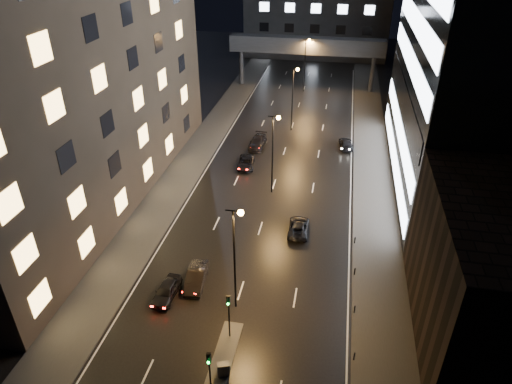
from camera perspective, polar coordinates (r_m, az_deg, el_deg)
ground at (r=67.49m, az=3.58°, el=5.13°), size 160.00×160.00×0.00m
sidewalk_left at (r=65.63m, az=-7.91°, el=4.18°), size 5.00×110.00×0.15m
sidewalk_right at (r=62.83m, az=14.34°, el=2.19°), size 5.00×110.00×0.15m
building_left at (r=54.24m, az=-23.98°, el=18.64°), size 15.00×48.00×40.00m
building_right_low at (r=39.57m, az=27.55°, el=-9.14°), size 10.00×18.00×12.00m
building_far at (r=119.84m, az=7.80°, el=22.53°), size 34.00×14.00×25.00m
skybridge at (r=93.09m, az=6.34°, el=17.68°), size 30.00×3.00×10.00m
median_island at (r=37.35m, az=-4.24°, el=-20.39°), size 1.60×8.00×0.15m
traffic_signal_near at (r=36.71m, az=-3.43°, el=-14.47°), size 0.28×0.34×4.40m
traffic_signal_far at (r=33.21m, az=-5.84°, el=-21.05°), size 0.28×0.34×4.40m
bollard_row at (r=39.46m, az=12.18°, el=-16.75°), size 0.12×25.12×0.90m
streetlight_near at (r=37.03m, az=-2.51°, el=-6.93°), size 1.45×0.50×10.15m
streetlight_mid_a at (r=53.94m, az=2.27°, el=5.94°), size 1.45×0.50×10.15m
streetlight_mid_b at (r=72.44m, az=4.75°, el=12.46°), size 1.45×0.50×10.15m
streetlight_far at (r=91.58m, az=6.26°, el=16.28°), size 1.45×0.50×10.15m
car_away_a at (r=42.43m, az=-11.12°, el=-12.01°), size 1.89×4.22×1.41m
car_away_b at (r=43.28m, az=-7.50°, el=-10.52°), size 2.03×4.66×1.49m
car_away_c at (r=62.59m, az=-1.25°, el=3.69°), size 2.66×4.86×1.29m
car_away_d at (r=68.41m, az=0.21°, el=6.25°), size 2.31×5.25×1.50m
car_toward_a at (r=49.67m, az=5.34°, el=-4.39°), size 2.25×4.63×1.27m
car_toward_b at (r=69.50m, az=11.16°, el=5.97°), size 2.34×4.68×1.31m
utility_cabinet at (r=36.09m, az=-4.11°, el=-21.21°), size 1.01×0.82×1.17m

